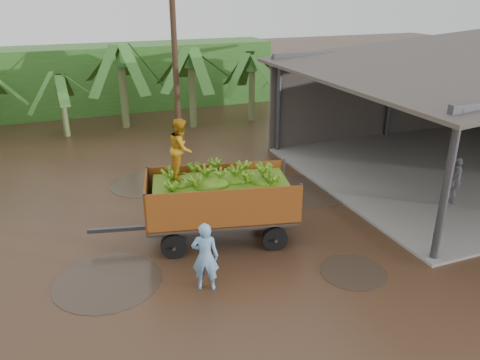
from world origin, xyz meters
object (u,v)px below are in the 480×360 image
banana_trailer (220,197)px  man_grey (455,181)px  man_blue (205,257)px  utility_pole (175,55)px

banana_trailer → man_grey: banana_trailer is taller
man_blue → man_grey: (8.83, 1.49, -0.04)m
man_blue → man_grey: bearing=-147.7°
banana_trailer → man_blue: size_ratio=3.35×
man_blue → utility_pole: bearing=-78.3°
man_grey → man_blue: bearing=-25.9°
banana_trailer → man_blue: 2.44m
banana_trailer → utility_pole: bearing=96.3°
man_blue → banana_trailer: bearing=-94.3°
man_grey → utility_pole: 11.54m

